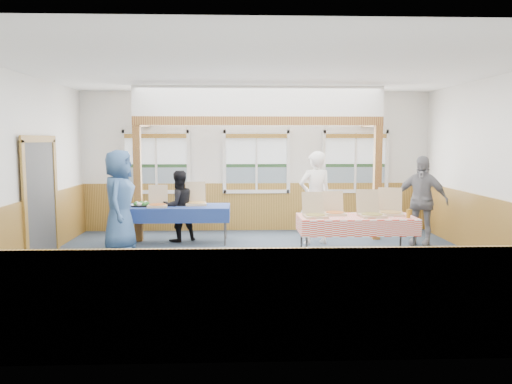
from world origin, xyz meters
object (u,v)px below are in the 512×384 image
at_px(man_blue, 119,200).
at_px(person_grey, 421,201).
at_px(table_left, 178,208).
at_px(woman_black, 178,206).
at_px(woman_white, 315,198).
at_px(table_right, 356,219).

distance_m(man_blue, person_grey, 5.91).
distance_m(table_left, person_grey, 4.90).
relative_size(woman_black, person_grey, 0.82).
xyz_separation_m(man_blue, person_grey, (5.91, 0.28, -0.06)).
bearing_deg(man_blue, woman_white, -82.89).
bearing_deg(table_right, woman_black, 149.31).
xyz_separation_m(table_left, woman_white, (2.78, -0.24, 0.23)).
bearing_deg(person_grey, table_left, -152.69).
xyz_separation_m(woman_white, man_blue, (-3.81, -0.44, 0.02)).
bearing_deg(person_grey, table_right, -113.00).
distance_m(woman_white, woman_black, 2.82).
xyz_separation_m(table_right, man_blue, (-4.35, 0.81, 0.25)).
height_order(table_left, table_right, same).
bearing_deg(table_right, man_blue, 164.80).
distance_m(woman_white, man_blue, 3.83).
relative_size(woman_black, man_blue, 0.77).
relative_size(table_left, woman_white, 1.15).
height_order(table_left, woman_black, woman_black).
bearing_deg(person_grey, man_blue, -145.23).
relative_size(table_left, man_blue, 1.12).
relative_size(table_left, woman_black, 1.46).
bearing_deg(table_left, woman_white, -0.89).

